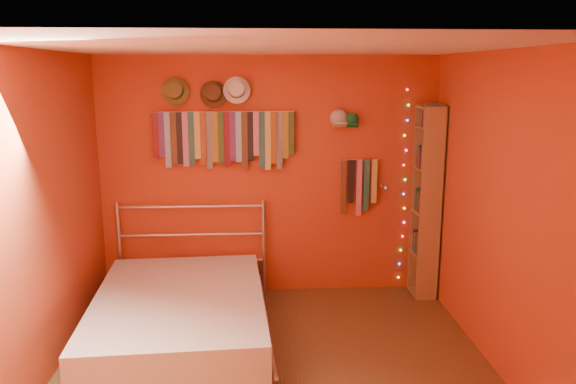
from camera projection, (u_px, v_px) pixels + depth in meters
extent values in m
plane|color=brown|center=(276.00, 374.00, 4.43)|extent=(3.50, 3.50, 0.00)
cube|color=#B03F1C|center=(270.00, 177.00, 5.87)|extent=(3.50, 0.02, 2.50)
cube|color=#B03F1C|center=(505.00, 217.00, 4.26)|extent=(0.02, 3.50, 2.50)
cube|color=#B03F1C|center=(34.00, 224.00, 4.06)|extent=(0.02, 3.50, 2.50)
cube|color=white|center=(274.00, 47.00, 3.90)|extent=(3.50, 3.50, 0.02)
cylinder|color=silver|center=(223.00, 112.00, 5.65)|extent=(1.45, 0.01, 0.01)
cube|color=maroon|center=(156.00, 135.00, 5.65)|extent=(0.06, 0.01, 0.47)
cube|color=#3C1863|center=(162.00, 135.00, 5.65)|extent=(0.06, 0.01, 0.45)
cube|color=#73A2CE|center=(168.00, 140.00, 5.66)|extent=(0.06, 0.01, 0.56)
cube|color=#462E17|center=(174.00, 139.00, 5.67)|extent=(0.06, 0.01, 0.53)
cube|color=black|center=(180.00, 138.00, 5.67)|extent=(0.06, 0.01, 0.53)
cube|color=#B75B8F|center=(185.00, 140.00, 5.67)|extent=(0.06, 0.01, 0.55)
cube|color=#195855|center=(192.00, 139.00, 5.68)|extent=(0.06, 0.01, 0.53)
cube|color=tan|center=(197.00, 136.00, 5.67)|extent=(0.06, 0.01, 0.47)
cube|color=maroon|center=(203.00, 139.00, 5.67)|extent=(0.06, 0.01, 0.53)
cube|color=navy|center=(209.00, 141.00, 5.69)|extent=(0.06, 0.01, 0.58)
cube|color=olive|center=(215.00, 137.00, 5.68)|extent=(0.06, 0.01, 0.51)
cube|color=#24481C|center=(221.00, 138.00, 5.68)|extent=(0.06, 0.01, 0.52)
cube|color=#5C0D21|center=(227.00, 139.00, 5.70)|extent=(0.06, 0.01, 0.55)
cube|color=#431965|center=(233.00, 137.00, 5.69)|extent=(0.06, 0.01, 0.50)
cube|color=#7EB6E0|center=(239.00, 137.00, 5.69)|extent=(0.06, 0.01, 0.51)
cube|color=#4F381A|center=(245.00, 141.00, 5.71)|extent=(0.06, 0.01, 0.58)
cube|color=black|center=(250.00, 137.00, 5.70)|extent=(0.06, 0.01, 0.50)
cube|color=#C36191|center=(256.00, 134.00, 5.69)|extent=(0.06, 0.01, 0.45)
cube|color=#195059|center=(262.00, 140.00, 5.72)|extent=(0.06, 0.01, 0.58)
cube|color=#BAB94A|center=(268.00, 141.00, 5.72)|extent=(0.06, 0.01, 0.59)
cube|color=brown|center=(274.00, 138.00, 5.71)|extent=(0.06, 0.01, 0.53)
cube|color=navy|center=(280.00, 140.00, 5.73)|extent=(0.06, 0.01, 0.58)
cube|color=olive|center=(285.00, 135.00, 5.72)|extent=(0.06, 0.01, 0.48)
cube|color=#254A1D|center=(291.00, 134.00, 5.71)|extent=(0.06, 0.01, 0.45)
cylinder|color=silver|center=(359.00, 160.00, 5.83)|extent=(0.40, 0.01, 0.01)
cube|color=#4F2F1A|center=(344.00, 187.00, 5.88)|extent=(0.06, 0.01, 0.58)
cube|color=black|center=(351.00, 182.00, 5.86)|extent=(0.06, 0.01, 0.46)
cube|color=#BA5D78|center=(359.00, 188.00, 5.87)|extent=(0.06, 0.01, 0.59)
cube|color=#17524B|center=(366.00, 186.00, 5.88)|extent=(0.06, 0.01, 0.55)
cube|color=#AF9946|center=(374.00, 182.00, 5.87)|extent=(0.06, 0.01, 0.46)
cylinder|color=olive|center=(175.00, 91.00, 5.57)|extent=(0.27, 0.07, 0.27)
cylinder|color=olive|center=(175.00, 90.00, 5.52)|extent=(0.16, 0.13, 0.18)
cylinder|color=#332314|center=(175.00, 91.00, 5.55)|extent=(0.17, 0.05, 0.17)
cylinder|color=#4F331C|center=(214.00, 94.00, 5.60)|extent=(0.27, 0.07, 0.27)
cylinder|color=#4F331C|center=(213.00, 93.00, 5.55)|extent=(0.16, 0.13, 0.18)
cylinder|color=black|center=(213.00, 94.00, 5.57)|extent=(0.16, 0.05, 0.16)
cylinder|color=white|center=(237.00, 90.00, 5.60)|extent=(0.27, 0.07, 0.27)
cylinder|color=white|center=(237.00, 89.00, 5.55)|extent=(0.16, 0.13, 0.18)
cylinder|color=black|center=(237.00, 90.00, 5.58)|extent=(0.16, 0.05, 0.17)
ellipsoid|color=beige|center=(339.00, 118.00, 5.73)|extent=(0.18, 0.14, 0.18)
cube|color=beige|center=(340.00, 125.00, 5.63)|extent=(0.13, 0.10, 0.05)
ellipsoid|color=#1B7B31|center=(351.00, 120.00, 5.74)|extent=(0.16, 0.12, 0.16)
cube|color=#1B7B31|center=(353.00, 126.00, 5.65)|extent=(0.12, 0.09, 0.05)
sphere|color=#FF3333|center=(407.00, 90.00, 5.72)|extent=(0.02, 0.02, 0.02)
sphere|color=#33FF4C|center=(408.00, 105.00, 5.75)|extent=(0.02, 0.02, 0.02)
sphere|color=#4C66FF|center=(407.00, 120.00, 5.78)|extent=(0.02, 0.02, 0.02)
sphere|color=yellow|center=(405.00, 135.00, 5.81)|extent=(0.02, 0.02, 0.02)
sphere|color=#FF4CCC|center=(406.00, 150.00, 5.85)|extent=(0.02, 0.02, 0.02)
sphere|color=#FF3333|center=(404.00, 165.00, 5.88)|extent=(0.02, 0.02, 0.02)
sphere|color=#33FF4C|center=(405.00, 180.00, 5.92)|extent=(0.02, 0.02, 0.02)
sphere|color=#4C66FF|center=(404.00, 194.00, 5.95)|extent=(0.02, 0.02, 0.02)
sphere|color=yellow|center=(404.00, 208.00, 5.98)|extent=(0.02, 0.02, 0.02)
sphere|color=#FF4CCC|center=(404.00, 222.00, 6.01)|extent=(0.02, 0.02, 0.02)
sphere|color=#FF3333|center=(403.00, 236.00, 6.05)|extent=(0.02, 0.02, 0.02)
sphere|color=#33FF4C|center=(401.00, 250.00, 6.08)|extent=(0.02, 0.02, 0.02)
sphere|color=#4C66FF|center=(399.00, 264.00, 6.11)|extent=(0.02, 0.02, 0.02)
sphere|color=yellow|center=(398.00, 277.00, 6.14)|extent=(0.02, 0.02, 0.02)
cylinder|color=silver|center=(381.00, 185.00, 5.93)|extent=(0.03, 0.03, 0.03)
cylinder|color=silver|center=(383.00, 185.00, 5.82)|extent=(0.01, 0.23, 0.07)
sphere|color=white|center=(386.00, 188.00, 5.71)|extent=(0.06, 0.06, 0.06)
cube|color=#9D7547|center=(432.00, 207.00, 5.64)|extent=(0.24, 0.02, 2.00)
cube|color=#9D7547|center=(422.00, 200.00, 5.95)|extent=(0.24, 0.02, 2.00)
cube|color=#9D7547|center=(438.00, 203.00, 5.80)|extent=(0.02, 0.34, 2.00)
cube|color=#9D7547|center=(422.00, 292.00, 6.00)|extent=(0.24, 0.32, 0.02)
cube|color=#9D7547|center=(424.00, 254.00, 5.91)|extent=(0.24, 0.32, 0.02)
cube|color=#9D7547|center=(426.00, 213.00, 5.82)|extent=(0.24, 0.32, 0.02)
cube|color=#9D7547|center=(429.00, 170.00, 5.72)|extent=(0.24, 0.32, 0.02)
cube|color=#9D7547|center=(431.00, 128.00, 5.63)|extent=(0.24, 0.32, 0.02)
cube|color=#9D7547|center=(432.00, 108.00, 5.59)|extent=(0.24, 0.32, 0.02)
cylinder|color=silver|center=(120.00, 250.00, 5.84)|extent=(0.04, 0.04, 1.02)
cylinder|color=silver|center=(264.00, 248.00, 5.92)|extent=(0.04, 0.04, 1.02)
cylinder|color=silver|center=(193.00, 261.00, 5.91)|extent=(1.50, 0.03, 0.03)
cylinder|color=silver|center=(192.00, 235.00, 5.85)|extent=(1.50, 0.03, 0.03)
cylinder|color=silver|center=(191.00, 207.00, 5.79)|extent=(1.50, 0.03, 0.03)
cube|color=silver|center=(180.00, 317.00, 4.90)|extent=(1.55, 2.12, 0.41)
cylinder|color=silver|center=(93.00, 321.00, 4.86)|extent=(0.15, 2.04, 0.03)
cylinder|color=silver|center=(266.00, 317.00, 4.94)|extent=(0.15, 2.04, 0.03)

